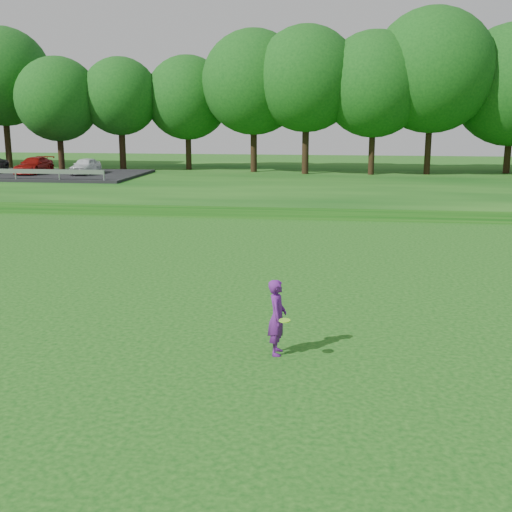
# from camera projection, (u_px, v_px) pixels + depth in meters

# --- Properties ---
(ground) EXTENTS (140.00, 140.00, 0.00)m
(ground) POSITION_uv_depth(u_px,v_px,m) (203.00, 362.00, 13.69)
(ground) COLOR #0D4710
(ground) RESTS_ON ground
(berm) EXTENTS (130.00, 30.00, 0.60)m
(berm) POSITION_uv_depth(u_px,v_px,m) (302.00, 182.00, 46.52)
(berm) COLOR #0D4710
(berm) RESTS_ON ground
(walking_path) EXTENTS (130.00, 1.60, 0.04)m
(walking_path) POSITION_uv_depth(u_px,v_px,m) (285.00, 216.00, 33.04)
(walking_path) COLOR gray
(walking_path) RESTS_ON ground
(treeline) EXTENTS (104.00, 7.00, 15.00)m
(treeline) POSITION_uv_depth(u_px,v_px,m) (307.00, 74.00, 48.69)
(treeline) COLOR #104612
(treeline) RESTS_ON berm
(woman) EXTENTS (0.54, 0.92, 1.69)m
(woman) POSITION_uv_depth(u_px,v_px,m) (277.00, 317.00, 14.00)
(woman) COLOR #621C7E
(woman) RESTS_ON ground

